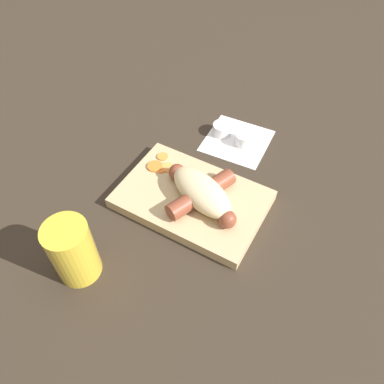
# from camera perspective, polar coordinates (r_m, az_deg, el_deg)

# --- Properties ---
(ground_plane) EXTENTS (3.00, 3.00, 0.00)m
(ground_plane) POSITION_cam_1_polar(r_m,az_deg,el_deg) (0.71, -0.00, -1.66)
(ground_plane) COLOR #33281E
(food_tray) EXTENTS (0.27, 0.18, 0.02)m
(food_tray) POSITION_cam_1_polar(r_m,az_deg,el_deg) (0.70, -0.00, -1.10)
(food_tray) COLOR tan
(food_tray) RESTS_ON ground_plane
(bread_roll) EXTENTS (0.16, 0.11, 0.05)m
(bread_roll) POSITION_cam_1_polar(r_m,az_deg,el_deg) (0.67, 1.65, 0.24)
(bread_roll) COLOR beige
(bread_roll) RESTS_ON food_tray
(sausage) EXTENTS (0.16, 0.14, 0.03)m
(sausage) POSITION_cam_1_polar(r_m,az_deg,el_deg) (0.68, 1.37, -0.39)
(sausage) COLOR brown
(sausage) RESTS_ON food_tray
(pickled_veggies) EXTENTS (0.06, 0.06, 0.00)m
(pickled_veggies) POSITION_cam_1_polar(r_m,az_deg,el_deg) (0.75, -4.67, 4.07)
(pickled_veggies) COLOR orange
(pickled_veggies) RESTS_ON food_tray
(napkin) EXTENTS (0.14, 0.14, 0.00)m
(napkin) POSITION_cam_1_polar(r_m,az_deg,el_deg) (0.84, 7.11, 7.70)
(napkin) COLOR white
(napkin) RESTS_ON ground_plane
(condiment_cup_near) EXTENTS (0.04, 0.04, 0.03)m
(condiment_cup_near) POSITION_cam_1_polar(r_m,az_deg,el_deg) (0.82, 7.93, 7.91)
(condiment_cup_near) COLOR white
(condiment_cup_near) RESTS_ON ground_plane
(condiment_cup_far) EXTENTS (0.04, 0.04, 0.03)m
(condiment_cup_far) POSITION_cam_1_polar(r_m,az_deg,el_deg) (0.84, 4.56, 9.40)
(condiment_cup_far) COLOR white
(condiment_cup_far) RESTS_ON ground_plane
(drink_glass) EXTENTS (0.07, 0.07, 0.11)m
(drink_glass) POSITION_cam_1_polar(r_m,az_deg,el_deg) (0.61, -17.71, -8.59)
(drink_glass) COLOR gold
(drink_glass) RESTS_ON ground_plane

